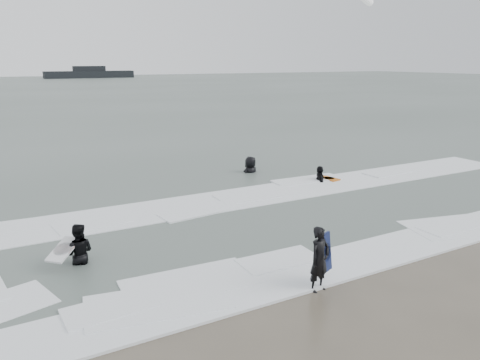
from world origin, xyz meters
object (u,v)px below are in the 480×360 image
surfer_right_near (319,182)px  vessel_horizon (90,74)px  surfer_centre (318,290)px  surfer_right_far (251,173)px  surfer_wading (80,264)px

surfer_right_near → vessel_horizon: vessel_horizon is taller
surfer_centre → surfer_right_near: bearing=40.0°
surfer_centre → vessel_horizon: 141.13m
vessel_horizon → surfer_right_far: bearing=-97.9°
surfer_right_near → vessel_horizon: bearing=-159.1°
surfer_centre → vessel_horizon: vessel_horizon is taller
surfer_right_far → surfer_centre: bearing=49.8°
surfer_right_near → vessel_horizon: 132.13m
surfer_right_far → vessel_horizon: bearing=-116.2°
surfer_centre → surfer_right_near: 10.40m
surfer_wading → vessel_horizon: (26.98, 135.08, 1.30)m
vessel_horizon → surfer_wading: bearing=-101.3°
surfer_right_far → vessel_horizon: vessel_horizon is taller
surfer_centre → surfer_wading: size_ratio=0.96×
surfer_centre → surfer_right_far: bearing=56.1°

